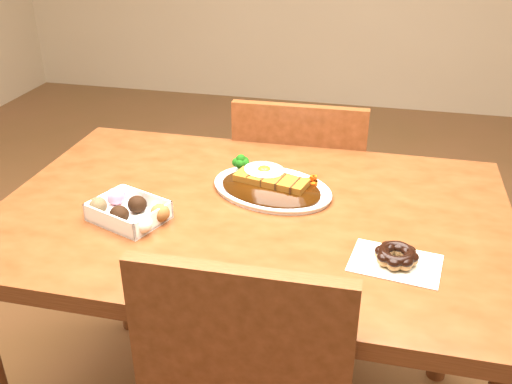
% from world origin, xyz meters
% --- Properties ---
extents(table, '(1.20, 0.80, 0.75)m').
position_xyz_m(table, '(0.00, 0.00, 0.65)').
color(table, '#4F260F').
rests_on(table, ground).
extents(chair_far, '(0.43, 0.43, 0.87)m').
position_xyz_m(chair_far, '(0.04, 0.53, 0.48)').
color(chair_far, '#4F260F').
rests_on(chair_far, ground).
extents(katsu_curry_plate, '(0.35, 0.30, 0.06)m').
position_xyz_m(katsu_curry_plate, '(0.03, 0.10, 0.77)').
color(katsu_curry_plate, white).
rests_on(katsu_curry_plate, table).
extents(donut_box, '(0.20, 0.17, 0.05)m').
position_xyz_m(donut_box, '(-0.26, -0.11, 0.77)').
color(donut_box, white).
rests_on(donut_box, table).
extents(pon_de_ring, '(0.19, 0.15, 0.03)m').
position_xyz_m(pon_de_ring, '(0.34, -0.16, 0.77)').
color(pon_de_ring, silver).
rests_on(pon_de_ring, table).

